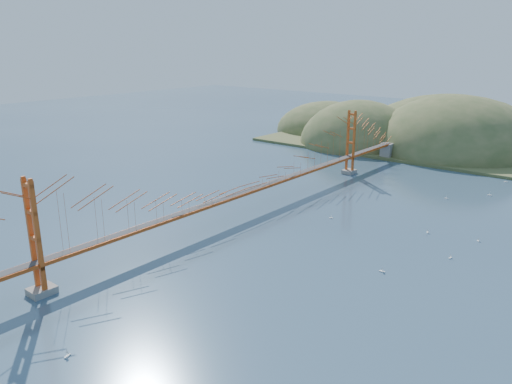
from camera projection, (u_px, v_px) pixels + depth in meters
The scene contains 12 objects.
ground at pixel (244, 215), 70.52m from camera, with size 320.00×320.00×0.00m, color #324B64.
bridge at pixel (244, 166), 68.64m from camera, with size 2.20×94.40×12.00m.
far_headlands at pixel (436, 144), 119.91m from camera, with size 84.00×58.00×25.00m.
sailboat_7 at pixel (446, 198), 77.69m from camera, with size 0.54×0.45×0.63m.
sailboat_1 at pixel (428, 232), 63.73m from camera, with size 0.58×0.58×0.63m.
sailboat_3 at pixel (331, 217), 69.02m from camera, with size 0.54×0.54×0.57m.
sailboat_10 at pixel (67, 355), 38.60m from camera, with size 0.59×0.62×0.69m.
sailboat_12 at pixel (506, 181), 86.90m from camera, with size 0.59×0.53×0.67m.
sailboat_14 at pixel (450, 257), 56.21m from camera, with size 0.47×0.53×0.60m.
sailboat_2 at pixel (382, 271), 52.87m from camera, with size 0.60×0.48×0.71m.
sailboat_16 at pixel (478, 240), 61.00m from camera, with size 0.55×0.55×0.58m.
sailboat_extra_1 at pixel (489, 195), 79.33m from camera, with size 0.63×0.54×0.72m.
Camera 1 is at (43.56, -50.42, 23.36)m, focal length 35.00 mm.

